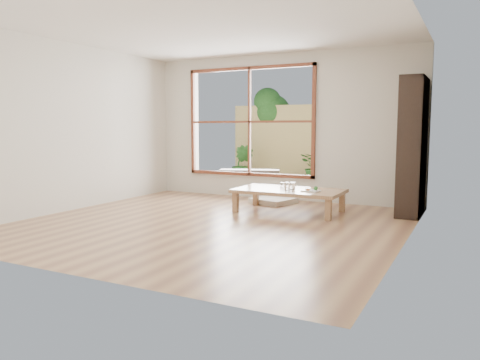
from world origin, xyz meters
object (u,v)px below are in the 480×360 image
Objects in this scene: bookshelf at (412,147)px; garden_bench at (250,172)px; food_tray at (312,190)px; low_table at (289,192)px.

bookshelf is 1.57× the size of garden_bench.
food_tray reaches higher than garden_bench.
low_table is 2.71m from garden_bench.
bookshelf reaches higher than food_tray.
garden_bench is (-3.39, 1.49, -0.65)m from bookshelf.
low_table is 1.94m from bookshelf.
food_tray is (0.39, -0.08, 0.06)m from low_table.
low_table is at bearing 175.36° from food_tray.
bookshelf is at bearing 20.12° from low_table.
food_tray is (-1.30, -0.71, -0.64)m from bookshelf.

